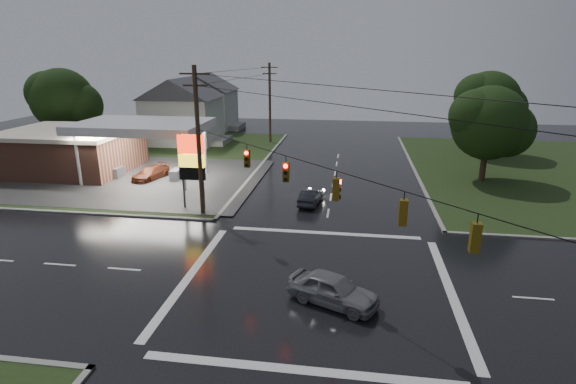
# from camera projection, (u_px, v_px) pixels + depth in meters

# --- Properties ---
(ground) EXTENTS (120.00, 120.00, 0.00)m
(ground) POSITION_uv_depth(u_px,v_px,m) (316.00, 283.00, 24.14)
(ground) COLOR black
(ground) RESTS_ON ground
(grass_nw) EXTENTS (36.00, 36.00, 0.08)m
(grass_nw) POSITION_uv_depth(u_px,v_px,m) (112.00, 158.00, 52.25)
(grass_nw) COLOR #1F3116
(grass_nw) RESTS_ON ground
(gas_station) EXTENTS (26.20, 18.00, 5.60)m
(gas_station) POSITION_uv_depth(u_px,v_px,m) (81.00, 148.00, 45.50)
(gas_station) COLOR #2D2D2D
(gas_station) RESTS_ON ground
(pylon_sign) EXTENTS (2.00, 0.35, 6.00)m
(pylon_sign) POSITION_uv_depth(u_px,v_px,m) (192.00, 159.00, 34.29)
(pylon_sign) COLOR #59595E
(pylon_sign) RESTS_ON ground
(utility_pole_nw) EXTENTS (2.20, 0.32, 11.00)m
(utility_pole_nw) POSITION_uv_depth(u_px,v_px,m) (198.00, 140.00, 32.70)
(utility_pole_nw) COLOR #382619
(utility_pole_nw) RESTS_ON ground
(utility_pole_n) EXTENTS (2.20, 0.32, 10.50)m
(utility_pole_n) POSITION_uv_depth(u_px,v_px,m) (270.00, 102.00, 59.67)
(utility_pole_n) COLOR #382619
(utility_pole_n) RESTS_ON ground
(traffic_signals) EXTENTS (26.87, 26.87, 1.47)m
(traffic_signals) POSITION_uv_depth(u_px,v_px,m) (319.00, 166.00, 22.17)
(traffic_signals) COLOR black
(traffic_signals) RESTS_ON ground
(house_near) EXTENTS (11.05, 8.48, 8.60)m
(house_near) POSITION_uv_depth(u_px,v_px,m) (183.00, 110.00, 59.68)
(house_near) COLOR silver
(house_near) RESTS_ON ground
(house_far) EXTENTS (11.05, 8.48, 8.60)m
(house_far) POSITION_uv_depth(u_px,v_px,m) (204.00, 101.00, 71.15)
(house_far) COLOR silver
(house_far) RESTS_ON ground
(tree_nw_behind) EXTENTS (8.93, 7.60, 10.00)m
(tree_nw_behind) POSITION_uv_depth(u_px,v_px,m) (64.00, 100.00, 55.25)
(tree_nw_behind) COLOR black
(tree_nw_behind) RESTS_ON ground
(tree_ne_near) EXTENTS (7.99, 6.80, 8.98)m
(tree_ne_near) POSITION_uv_depth(u_px,v_px,m) (491.00, 123.00, 41.28)
(tree_ne_near) COLOR black
(tree_ne_near) RESTS_ON ground
(tree_ne_far) EXTENTS (8.46, 7.20, 9.80)m
(tree_ne_far) POSITION_uv_depth(u_px,v_px,m) (489.00, 103.00, 52.01)
(tree_ne_far) COLOR black
(tree_ne_far) RESTS_ON ground
(car_north) EXTENTS (1.87, 3.96, 1.25)m
(car_north) POSITION_uv_depth(u_px,v_px,m) (311.00, 197.00, 36.43)
(car_north) COLOR black
(car_north) RESTS_ON ground
(car_crossing) EXTENTS (4.90, 3.55, 1.55)m
(car_crossing) POSITION_uv_depth(u_px,v_px,m) (333.00, 289.00, 21.94)
(car_crossing) COLOR slate
(car_crossing) RESTS_ON ground
(car_pump) EXTENTS (2.91, 4.71, 1.27)m
(car_pump) POSITION_uv_depth(u_px,v_px,m) (151.00, 173.00, 43.39)
(car_pump) COLOR #4D2011
(car_pump) RESTS_ON ground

